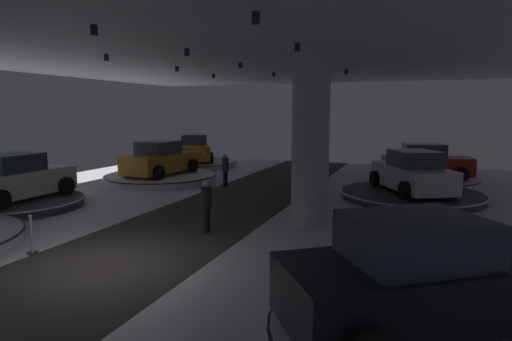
# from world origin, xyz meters

# --- Properties ---
(ground) EXTENTS (24.00, 44.00, 0.06)m
(ground) POSITION_xyz_m (0.00, 0.00, -0.02)
(ground) COLOR silver
(ceiling_with_spotlights) EXTENTS (24.00, 44.00, 0.39)m
(ceiling_with_spotlights) POSITION_xyz_m (0.00, 0.00, 5.55)
(ceiling_with_spotlights) COLOR silver
(column_right) EXTENTS (1.17, 1.17, 5.50)m
(column_right) POSITION_xyz_m (3.54, 5.48, 2.75)
(column_right) COLOR #ADADB2
(column_right) RESTS_ON ground
(display_platform_deep_right) EXTENTS (5.03, 5.03, 0.24)m
(display_platform_deep_right) POSITION_xyz_m (7.10, 15.41, 0.14)
(display_platform_deep_right) COLOR silver
(display_platform_deep_right) RESTS_ON ground
(display_car_deep_right) EXTENTS (4.48, 2.91, 1.71)m
(display_car_deep_right) POSITION_xyz_m (7.07, 15.40, 1.01)
(display_car_deep_right) COLOR maroon
(display_car_deep_right) RESTS_ON display_platform_deep_right
(display_platform_mid_left) EXTENTS (4.74, 4.74, 0.33)m
(display_platform_mid_left) POSITION_xyz_m (-7.17, 3.74, 0.18)
(display_platform_mid_left) COLOR #333338
(display_platform_mid_left) RESTS_ON ground
(display_car_mid_left) EXTENTS (2.22, 4.25, 1.71)m
(display_car_mid_left) POSITION_xyz_m (-7.17, 3.71, 1.09)
(display_car_mid_left) COLOR silver
(display_car_mid_left) RESTS_ON display_platform_mid_left
(display_platform_far_right) EXTENTS (5.74, 5.74, 0.30)m
(display_platform_far_right) POSITION_xyz_m (6.51, 10.77, 0.17)
(display_platform_far_right) COLOR #333338
(display_platform_far_right) RESTS_ON ground
(display_car_far_right) EXTENTS (3.61, 4.55, 1.71)m
(display_car_far_right) POSITION_xyz_m (6.52, 10.74, 1.06)
(display_car_far_right) COLOR silver
(display_car_far_right) RESTS_ON display_platform_far_right
(display_platform_near_right) EXTENTS (4.63, 4.63, 0.35)m
(display_platform_near_right) POSITION_xyz_m (6.87, -1.07, 0.19)
(display_platform_near_right) COLOR silver
(display_platform_near_right) RESTS_ON ground
(display_car_near_right) EXTENTS (4.46, 3.90, 1.71)m
(display_car_near_right) POSITION_xyz_m (6.84, -1.09, 1.11)
(display_car_near_right) COLOR black
(display_car_near_right) RESTS_ON display_platform_near_right
(display_platform_far_left) EXTENTS (5.63, 5.63, 0.37)m
(display_platform_far_left) POSITION_xyz_m (-5.53, 10.79, 0.21)
(display_platform_far_left) COLOR silver
(display_platform_far_left) RESTS_ON ground
(display_car_far_left) EXTENTS (2.50, 4.35, 1.71)m
(display_car_far_left) POSITION_xyz_m (-5.53, 10.76, 1.14)
(display_car_far_left) COLOR #B77519
(display_car_far_left) RESTS_ON display_platform_far_left
(display_platform_deep_left) EXTENTS (5.58, 5.58, 0.38)m
(display_platform_deep_left) POSITION_xyz_m (-6.87, 16.59, 0.21)
(display_platform_deep_left) COLOR #B7B7BC
(display_platform_deep_left) RESTS_ON ground
(display_car_deep_left) EXTENTS (3.75, 4.52, 1.71)m
(display_car_deep_left) POSITION_xyz_m (-6.88, 16.62, 1.14)
(display_car_deep_left) COLOR #B77519
(display_car_deep_left) RESTS_ON display_platform_deep_left
(visitor_walking_near) EXTENTS (0.32, 0.32, 1.59)m
(visitor_walking_near) POSITION_xyz_m (0.96, 3.35, 0.91)
(visitor_walking_near) COLOR black
(visitor_walking_near) RESTS_ON ground
(visitor_walking_far) EXTENTS (0.32, 0.32, 1.59)m
(visitor_walking_far) POSITION_xyz_m (-1.80, 10.56, 0.91)
(visitor_walking_far) COLOR black
(visitor_walking_far) RESTS_ON ground
(stanchion_a) EXTENTS (0.28, 0.28, 1.01)m
(stanchion_a) POSITION_xyz_m (-2.29, 0.07, 0.37)
(stanchion_a) COLOR #333338
(stanchion_a) RESTS_ON ground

